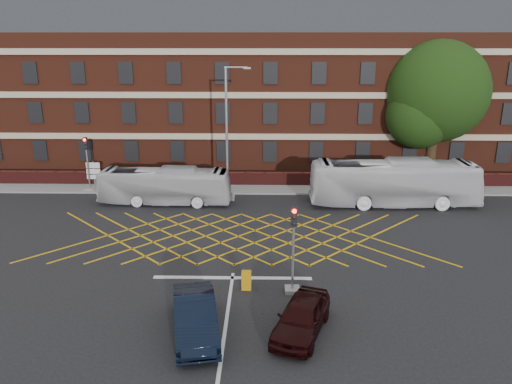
{
  "coord_description": "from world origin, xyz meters",
  "views": [
    {
      "loc": [
        1.64,
        -26.19,
        11.58
      ],
      "look_at": [
        1.09,
        1.5,
        3.0
      ],
      "focal_mm": 35.0,
      "sensor_mm": 36.0,
      "label": 1
    }
  ],
  "objects_px": {
    "bus_right": "(394,183)",
    "bus_left": "(165,186)",
    "deciduous_tree": "(436,99)",
    "direction_signs": "(94,172)",
    "car_navy": "(195,317)",
    "utility_cabinet": "(246,280)",
    "traffic_light_far": "(88,169)",
    "traffic_light_near": "(293,258)",
    "street_lamp": "(228,155)",
    "car_maroon": "(301,317)"
  },
  "relations": [
    {
      "from": "car_maroon",
      "to": "bus_right",
      "type": "bearing_deg",
      "value": 84.51
    },
    {
      "from": "utility_cabinet",
      "to": "traffic_light_near",
      "type": "bearing_deg",
      "value": -6.01
    },
    {
      "from": "bus_right",
      "to": "utility_cabinet",
      "type": "distance_m",
      "value": 16.39
    },
    {
      "from": "traffic_light_near",
      "to": "utility_cabinet",
      "type": "bearing_deg",
      "value": 173.99
    },
    {
      "from": "deciduous_tree",
      "to": "utility_cabinet",
      "type": "bearing_deg",
      "value": -126.04
    },
    {
      "from": "direction_signs",
      "to": "bus_left",
      "type": "bearing_deg",
      "value": -29.72
    },
    {
      "from": "car_navy",
      "to": "traffic_light_far",
      "type": "bearing_deg",
      "value": 108.13
    },
    {
      "from": "traffic_light_far",
      "to": "street_lamp",
      "type": "height_order",
      "value": "street_lamp"
    },
    {
      "from": "bus_right",
      "to": "deciduous_tree",
      "type": "bearing_deg",
      "value": -32.93
    },
    {
      "from": "traffic_light_near",
      "to": "direction_signs",
      "type": "distance_m",
      "value": 22.56
    },
    {
      "from": "deciduous_tree",
      "to": "traffic_light_near",
      "type": "xyz_separation_m",
      "value": [
        -12.84,
        -20.9,
        -4.97
      ]
    },
    {
      "from": "car_navy",
      "to": "street_lamp",
      "type": "xyz_separation_m",
      "value": [
        0.06,
        17.88,
        2.6
      ]
    },
    {
      "from": "car_maroon",
      "to": "deciduous_tree",
      "type": "height_order",
      "value": "deciduous_tree"
    },
    {
      "from": "deciduous_tree",
      "to": "direction_signs",
      "type": "height_order",
      "value": "deciduous_tree"
    },
    {
      "from": "traffic_light_far",
      "to": "direction_signs",
      "type": "height_order",
      "value": "traffic_light_far"
    },
    {
      "from": "bus_right",
      "to": "car_navy",
      "type": "relative_size",
      "value": 2.48
    },
    {
      "from": "bus_left",
      "to": "traffic_light_far",
      "type": "bearing_deg",
      "value": 68.11
    },
    {
      "from": "car_maroon",
      "to": "direction_signs",
      "type": "height_order",
      "value": "direction_signs"
    },
    {
      "from": "utility_cabinet",
      "to": "traffic_light_far",
      "type": "bearing_deg",
      "value": 129.28
    },
    {
      "from": "bus_left",
      "to": "utility_cabinet",
      "type": "height_order",
      "value": "bus_left"
    },
    {
      "from": "car_navy",
      "to": "bus_left",
      "type": "bearing_deg",
      "value": 93.84
    },
    {
      "from": "bus_right",
      "to": "utility_cabinet",
      "type": "bearing_deg",
      "value": 141.47
    },
    {
      "from": "direction_signs",
      "to": "traffic_light_far",
      "type": "bearing_deg",
      "value": -100.53
    },
    {
      "from": "car_maroon",
      "to": "street_lamp",
      "type": "height_order",
      "value": "street_lamp"
    },
    {
      "from": "car_navy",
      "to": "car_maroon",
      "type": "relative_size",
      "value": 1.12
    },
    {
      "from": "car_maroon",
      "to": "deciduous_tree",
      "type": "relative_size",
      "value": 0.37
    },
    {
      "from": "bus_left",
      "to": "car_navy",
      "type": "distance_m",
      "value": 17.37
    },
    {
      "from": "car_navy",
      "to": "utility_cabinet",
      "type": "relative_size",
      "value": 5.2
    },
    {
      "from": "car_maroon",
      "to": "direction_signs",
      "type": "relative_size",
      "value": 1.94
    },
    {
      "from": "deciduous_tree",
      "to": "street_lamp",
      "type": "distance_m",
      "value": 18.47
    },
    {
      "from": "bus_right",
      "to": "traffic_light_far",
      "type": "height_order",
      "value": "traffic_light_far"
    },
    {
      "from": "direction_signs",
      "to": "utility_cabinet",
      "type": "height_order",
      "value": "direction_signs"
    },
    {
      "from": "traffic_light_near",
      "to": "utility_cabinet",
      "type": "relative_size",
      "value": 4.63
    },
    {
      "from": "traffic_light_near",
      "to": "traffic_light_far",
      "type": "xyz_separation_m",
      "value": [
        -15.17,
        16.09,
        0.0
      ]
    },
    {
      "from": "deciduous_tree",
      "to": "bus_right",
      "type": "bearing_deg",
      "value": -122.46
    },
    {
      "from": "bus_right",
      "to": "bus_left",
      "type": "bearing_deg",
      "value": 89.32
    },
    {
      "from": "bus_left",
      "to": "direction_signs",
      "type": "xyz_separation_m",
      "value": [
        -6.42,
        3.67,
        0.05
      ]
    },
    {
      "from": "deciduous_tree",
      "to": "traffic_light_near",
      "type": "distance_m",
      "value": 25.03
    },
    {
      "from": "street_lamp",
      "to": "direction_signs",
      "type": "relative_size",
      "value": 4.4
    },
    {
      "from": "bus_left",
      "to": "traffic_light_near",
      "type": "distance_m",
      "value": 15.73
    },
    {
      "from": "bus_left",
      "to": "street_lamp",
      "type": "relative_size",
      "value": 0.98
    },
    {
      "from": "car_maroon",
      "to": "traffic_light_far",
      "type": "xyz_separation_m",
      "value": [
        -15.35,
        19.51,
        1.04
      ]
    },
    {
      "from": "deciduous_tree",
      "to": "bus_left",
      "type": "bearing_deg",
      "value": -160.17
    },
    {
      "from": "car_navy",
      "to": "car_maroon",
      "type": "xyz_separation_m",
      "value": [
        4.31,
        0.19,
        -0.06
      ]
    },
    {
      "from": "car_maroon",
      "to": "utility_cabinet",
      "type": "height_order",
      "value": "car_maroon"
    },
    {
      "from": "car_navy",
      "to": "traffic_light_near",
      "type": "height_order",
      "value": "traffic_light_near"
    },
    {
      "from": "bus_left",
      "to": "car_maroon",
      "type": "height_order",
      "value": "bus_left"
    },
    {
      "from": "car_navy",
      "to": "street_lamp",
      "type": "distance_m",
      "value": 18.07
    },
    {
      "from": "traffic_light_far",
      "to": "utility_cabinet",
      "type": "xyz_separation_m",
      "value": [
        12.97,
        -15.86,
        -1.3
      ]
    },
    {
      "from": "utility_cabinet",
      "to": "direction_signs",
      "type": "bearing_deg",
      "value": 127.72
    }
  ]
}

